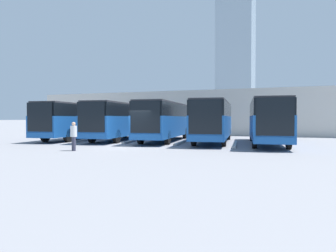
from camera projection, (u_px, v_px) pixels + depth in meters
name	position (u px, v px, depth m)	size (l,w,h in m)	color
ground_plane	(132.00, 147.00, 22.45)	(600.00, 600.00, 0.00)	gray
bus_0	(267.00, 120.00, 24.53)	(4.12, 12.19, 3.28)	#19519E
curb_divider_0	(235.00, 144.00, 23.69)	(0.24, 5.16, 0.15)	#B2B2AD
bus_1	(213.00, 120.00, 26.48)	(4.12, 12.19, 3.28)	#19519E
curb_divider_1	(182.00, 142.00, 25.65)	(0.24, 5.16, 0.15)	#B2B2AD
bus_2	(165.00, 120.00, 28.13)	(4.12, 12.19, 3.28)	#19519E
curb_divider_2	(134.00, 141.00, 27.29)	(0.24, 5.16, 0.15)	#B2B2AD
bus_3	(121.00, 120.00, 29.49)	(4.12, 12.19, 3.28)	#19519E
curb_divider_3	(90.00, 140.00, 28.65)	(0.24, 5.16, 0.15)	#B2B2AD
bus_4	(78.00, 120.00, 30.53)	(4.12, 12.19, 3.28)	#19519E
pedestrian	(74.00, 135.00, 19.71)	(0.54, 0.54, 1.74)	#38384C
station_building	(212.00, 113.00, 43.84)	(44.27, 15.60, 5.25)	beige
office_tower	(236.00, 57.00, 167.45)	(17.68, 17.68, 67.45)	#93A8B7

